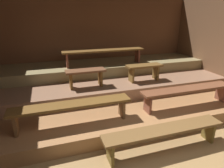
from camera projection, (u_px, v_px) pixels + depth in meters
ground at (124, 115)px, 4.58m from camera, size 6.81×5.53×0.08m
wall_back at (97, 41)px, 6.24m from camera, size 6.81×0.06×2.75m
platform_lower at (115, 98)px, 5.09m from camera, size 6.01×3.45×0.27m
platform_middle at (109, 81)px, 5.51m from camera, size 6.01×2.31×0.27m
platform_upper at (104, 67)px, 5.86m from camera, size 6.01×1.31×0.27m
bench_floor_center at (164, 132)px, 3.24m from camera, size 2.11×0.32×0.42m
bench_lower_left at (72, 107)px, 3.50m from camera, size 2.13×0.32×0.42m
bench_lower_right at (188, 91)px, 4.22m from camera, size 2.13×0.32×0.42m
bench_middle_left at (86, 74)px, 4.57m from camera, size 0.92×0.32×0.42m
bench_middle_right at (144, 69)px, 5.01m from camera, size 0.92×0.32×0.42m
bench_upper_center at (104, 52)px, 5.48m from camera, size 2.30×0.32×0.42m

